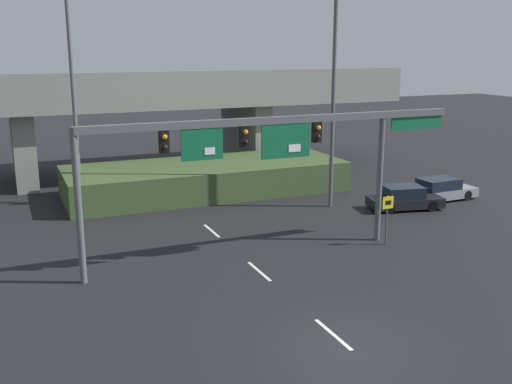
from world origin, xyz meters
TOP-DOWN VIEW (x-y plane):
  - ground_plane at (0.00, 0.00)m, footprint 160.00×160.00m
  - lane_markings at (0.00, 13.33)m, footprint 0.14×27.60m
  - signal_gantry at (1.21, 8.67)m, footprint 17.98×0.44m
  - speed_limit_sign at (7.10, 7.87)m, footprint 0.60×0.11m
  - highway_light_pole_near at (8.21, 15.21)m, footprint 0.70×0.36m
  - highway_light_pole_far at (-5.59, 21.92)m, footprint 0.70×0.36m
  - overpass_bridge at (0.00, 29.32)m, footprint 39.67×9.50m
  - grass_embankment at (2.44, 21.50)m, footprint 18.13×6.63m
  - parked_sedan_near_right at (11.95, 12.95)m, footprint 4.61×2.66m
  - parked_sedan_mid_right at (15.33, 13.85)m, footprint 4.75×1.96m

SIDE VIEW (x-z plane):
  - ground_plane at x=0.00m, z-range 0.00..0.00m
  - lane_markings at x=0.00m, z-range 0.00..0.01m
  - parked_sedan_mid_right at x=15.33m, z-range -0.05..1.34m
  - parked_sedan_near_right at x=11.95m, z-range -0.05..1.35m
  - grass_embankment at x=2.44m, z-range 0.00..1.93m
  - speed_limit_sign at x=7.10m, z-range 0.38..2.87m
  - signal_gantry at x=1.21m, z-range 2.06..8.49m
  - overpass_bridge at x=0.00m, z-range 1.67..9.46m
  - highway_light_pole_far at x=-5.59m, z-range 0.38..13.95m
  - highway_light_pole_near at x=8.21m, z-range 0.38..17.83m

